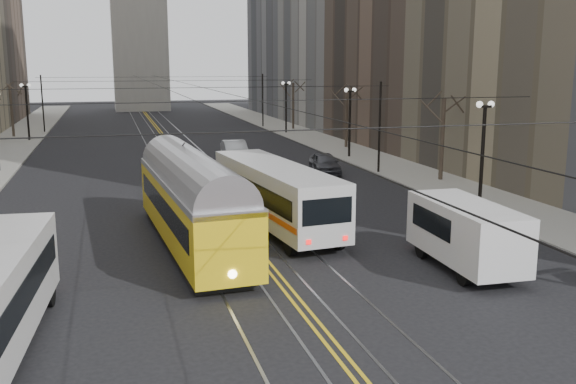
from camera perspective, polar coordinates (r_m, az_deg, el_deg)
sidewalk_right at (r=61.52m, az=4.24°, el=4.06°), size 5.00×140.00×0.15m
streetcar_rails at (r=58.20m, az=-9.82°, el=3.43°), size 4.80×130.00×0.02m
centre_lines at (r=58.20m, az=-9.82°, el=3.44°), size 0.42×130.00×0.01m
lamp_posts at (r=41.84m, az=-7.61°, el=4.32°), size 27.60×57.20×5.60m
street_trees at (r=48.24m, az=-8.72°, el=5.21°), size 31.68×53.28×5.60m
trolley_wires at (r=47.74m, az=-8.69°, el=6.33°), size 25.96×120.00×6.60m
streetcar at (r=28.05m, az=-8.55°, el=-1.59°), size 3.48×13.89×3.24m
rear_bus at (r=31.03m, az=-1.18°, el=-0.39°), size 3.86×11.95×3.06m
cargo_van at (r=25.68m, az=15.50°, el=-3.84°), size 2.43×5.92×2.59m
sedan_grey at (r=46.63m, az=3.28°, el=2.58°), size 2.30×4.61×1.51m
sedan_silver at (r=52.33m, az=-4.74°, el=3.62°), size 2.01×5.23×1.70m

